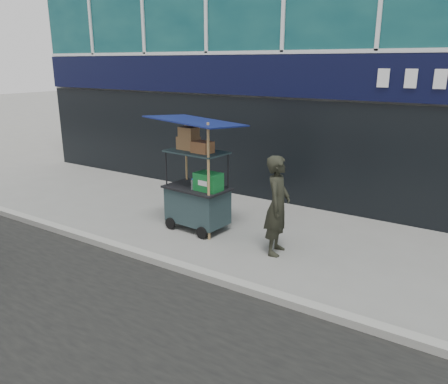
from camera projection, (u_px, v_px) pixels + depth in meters
The scene contains 4 objects.
ground at pixel (173, 261), 7.29m from camera, with size 80.00×80.00×0.00m, color slate.
curb at pixel (165, 262), 7.12m from camera, with size 80.00×0.18×0.12m, color gray.
vendor_cart at pixel (198, 191), 8.49m from camera, with size 1.74×1.29×2.24m.
vendor_man at pixel (278, 206), 7.39m from camera, with size 0.63×0.41×1.72m, color black.
Camera 1 is at (4.35, -5.11, 3.20)m, focal length 35.00 mm.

